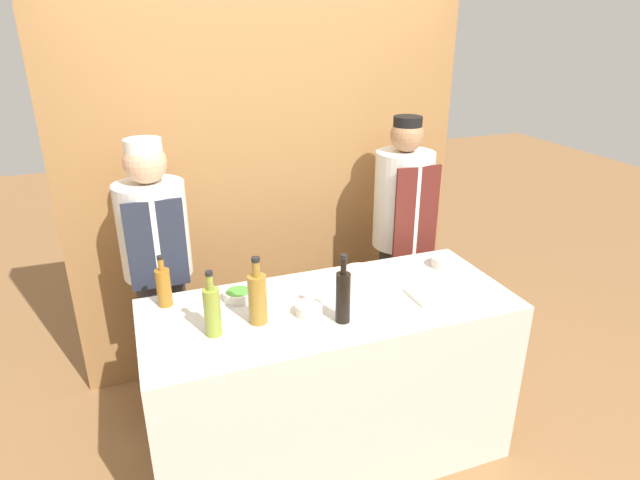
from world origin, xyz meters
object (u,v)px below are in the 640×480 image
bottle_soy (343,296)px  chef_left (160,275)px  bottle_amber (164,286)px  sauce_bowl_green (239,295)px  sauce_bowl_purple (359,272)px  bottle_oil (212,310)px  chef_right (401,238)px  cutting_board (445,292)px  sauce_bowl_white (444,261)px  sauce_bowl_brown (309,309)px  bottle_vinegar (257,297)px

bottle_soy → chef_left: 1.16m
bottle_soy → bottle_amber: 0.88m
sauce_bowl_green → bottle_soy: (0.41, -0.38, 0.11)m
sauce_bowl_purple → bottle_amber: size_ratio=0.61×
bottle_oil → chef_right: 1.57m
cutting_board → chef_left: bearing=149.4°
cutting_board → bottle_oil: 1.18m
bottle_oil → chef_right: size_ratio=0.18×
sauce_bowl_white → sauce_bowl_brown: (-0.89, -0.23, -0.00)m
bottle_vinegar → chef_right: bearing=32.9°
cutting_board → bottle_soy: 0.61m
sauce_bowl_brown → bottle_oil: (-0.45, -0.01, 0.09)m
chef_right → bottle_amber: bearing=-164.5°
sauce_bowl_white → cutting_board: bearing=-121.2°
sauce_bowl_white → sauce_bowl_purple: sauce_bowl_white is taller
chef_right → sauce_bowl_brown: bearing=-140.0°
bottle_oil → sauce_bowl_brown: bearing=1.7°
bottle_soy → chef_right: size_ratio=0.20×
cutting_board → chef_right: size_ratio=0.22×
bottle_vinegar → sauce_bowl_purple: bearing=23.2°
sauce_bowl_white → bottle_oil: bottle_oil is taller
chef_left → sauce_bowl_green: bearing=-54.7°
sauce_bowl_purple → chef_right: 0.69m
sauce_bowl_green → cutting_board: sauce_bowl_green is taller
sauce_bowl_purple → sauce_bowl_white: bearing=-6.2°
bottle_vinegar → bottle_amber: 0.50m
sauce_bowl_brown → bottle_amber: (-0.63, 0.33, 0.07)m
bottle_vinegar → sauce_bowl_brown: bearing=-4.5°
sauce_bowl_brown → bottle_amber: bottle_amber is taller
sauce_bowl_white → chef_right: 0.53m
sauce_bowl_white → cutting_board: size_ratio=0.39×
bottle_oil → bottle_amber: bearing=117.2°
bottle_oil → chef_left: (-0.18, 0.77, -0.16)m
bottle_soy → bottle_amber: bearing=149.8°
sauce_bowl_purple → chef_right: size_ratio=0.09×
sauce_bowl_purple → sauce_bowl_brown: sauce_bowl_brown is taller
sauce_bowl_white → sauce_bowl_purple: 0.51m
sauce_bowl_purple → bottle_oil: (-0.84, -0.30, 0.10)m
sauce_bowl_white → bottle_vinegar: bearing=-169.2°
bottle_soy → sauce_bowl_brown: bearing=139.3°
sauce_bowl_purple → cutting_board: 0.47m
cutting_board → sauce_bowl_green: bearing=162.9°
cutting_board → bottle_vinegar: 0.98m
bottle_vinegar → bottle_amber: (-0.39, 0.31, -0.03)m
bottle_oil → sauce_bowl_white: bearing=10.4°
sauce_bowl_green → sauce_bowl_brown: (0.28, -0.27, 0.01)m
bottle_vinegar → bottle_oil: bearing=-171.3°
sauce_bowl_green → chef_left: size_ratio=0.09×
chef_left → bottle_amber: bearing=-90.1°
sauce_bowl_white → sauce_bowl_green: (-1.18, 0.03, -0.01)m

